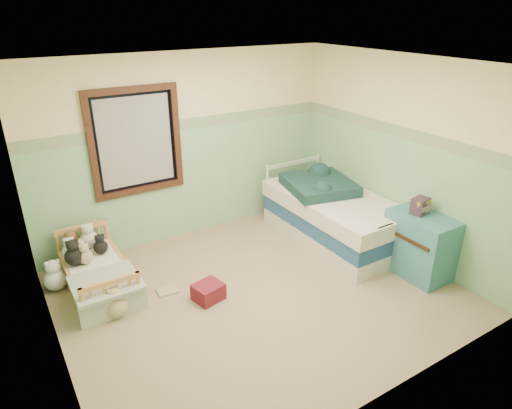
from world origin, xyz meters
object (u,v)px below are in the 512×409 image
toddler_bed_frame (99,282)px  red_pillow (208,292)px  plush_floor_cream (56,280)px  floor_book (167,291)px  twin_bed_frame (333,232)px  dresser (419,245)px  plush_floor_tan (116,306)px

toddler_bed_frame → red_pillow: (0.98, -0.87, 0.01)m
plush_floor_cream → floor_book: plush_floor_cream is taller
toddler_bed_frame → plush_floor_cream: size_ratio=4.99×
twin_bed_frame → plush_floor_cream: bearing=167.6°
plush_floor_cream → dresser: (3.80, -1.95, 0.26)m
plush_floor_tan → plush_floor_cream: bearing=117.8°
toddler_bed_frame → plush_floor_cream: (-0.43, 0.24, 0.05)m
plush_floor_tan → dresser: bearing=-18.2°
dresser → red_pillow: (-2.40, 0.85, -0.29)m
floor_book → dresser: bearing=-21.7°
plush_floor_cream → twin_bed_frame: 3.58m
dresser → red_pillow: size_ratio=2.52×
plush_floor_tan → floor_book: bearing=12.1°
plush_floor_cream → plush_floor_tan: bearing=-62.2°
dresser → red_pillow: dresser is taller
plush_floor_cream → plush_floor_tan: 0.97m
dresser → floor_book: bearing=155.8°
plush_floor_cream → floor_book: (1.06, -0.72, -0.12)m
plush_floor_tan → floor_book: (0.61, 0.13, -0.11)m
twin_bed_frame → red_pillow: size_ratio=6.55×
dresser → floor_book: 3.02m
twin_bed_frame → dresser: (0.30, -1.19, 0.27)m
dresser → plush_floor_cream: bearing=152.8°
red_pillow → floor_book: size_ratio=1.32×
toddler_bed_frame → twin_bed_frame: bearing=-9.8°
plush_floor_cream → red_pillow: size_ratio=0.84×
plush_floor_tan → dresser: 3.53m
plush_floor_cream → dresser: size_ratio=0.33×
plush_floor_tan → twin_bed_frame: 3.05m
plush_floor_tan → floor_book: size_ratio=1.05×
dresser → toddler_bed_frame: bearing=153.0°
toddler_bed_frame → twin_bed_frame: size_ratio=0.64×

